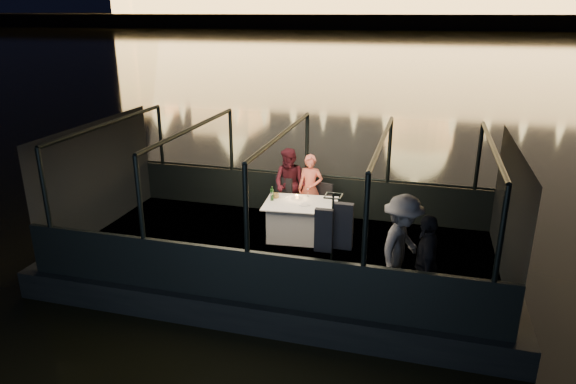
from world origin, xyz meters
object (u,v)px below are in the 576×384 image
(person_man_maroon, at_px, (290,186))
(wine_bottle, at_px, (272,193))
(person_woman_coral, at_px, (310,189))
(passenger_stripe, at_px, (401,249))
(coat_stand, at_px, (332,247))
(chair_port_left, at_px, (281,201))
(chair_port_right, at_px, (322,205))
(dining_table_central, at_px, (300,221))
(passenger_dark, at_px, (426,259))

(person_man_maroon, distance_m, wine_bottle, 1.01)
(person_woman_coral, height_order, passenger_stripe, passenger_stripe)
(passenger_stripe, bearing_deg, person_woman_coral, 54.74)
(coat_stand, bearing_deg, person_man_maroon, 116.05)
(person_man_maroon, xyz_separation_m, wine_bottle, (-0.11, -0.99, 0.17))
(person_woman_coral, distance_m, wine_bottle, 1.11)
(coat_stand, bearing_deg, chair_port_left, 119.62)
(chair_port_right, distance_m, person_man_maroon, 0.84)
(dining_table_central, relative_size, person_woman_coral, 0.96)
(chair_port_right, height_order, wine_bottle, wine_bottle)
(coat_stand, height_order, wine_bottle, coat_stand)
(passenger_dark, bearing_deg, dining_table_central, -131.68)
(chair_port_left, distance_m, chair_port_right, 0.91)
(person_woman_coral, bearing_deg, passenger_stripe, -53.69)
(chair_port_right, relative_size, passenger_stripe, 0.50)
(person_man_maroon, bearing_deg, wine_bottle, -84.45)
(coat_stand, xyz_separation_m, passenger_dark, (1.44, 0.06, -0.05))
(person_man_maroon, height_order, wine_bottle, person_man_maroon)
(passenger_dark, bearing_deg, person_man_maroon, -137.71)
(chair_port_left, xyz_separation_m, chair_port_right, (0.91, 0.03, 0.00))
(dining_table_central, distance_m, wine_bottle, 0.80)
(chair_port_right, xyz_separation_m, wine_bottle, (-0.88, -0.84, 0.47))
(chair_port_left, bearing_deg, person_man_maroon, 73.08)
(chair_port_right, bearing_deg, passenger_stripe, -38.62)
(coat_stand, xyz_separation_m, person_man_maroon, (-1.52, 3.11, -0.15))
(chair_port_left, distance_m, person_woman_coral, 0.70)
(chair_port_right, xyz_separation_m, passenger_stripe, (1.81, -2.64, 0.40))
(dining_table_central, xyz_separation_m, wine_bottle, (-0.60, -0.00, 0.53))
(dining_table_central, xyz_separation_m, chair_port_left, (-0.63, 0.80, 0.06))
(chair_port_right, height_order, person_woman_coral, person_woman_coral)
(wine_bottle, bearing_deg, person_man_maroon, 83.57)
(person_man_maroon, bearing_deg, chair_port_right, 0.82)
(passenger_stripe, xyz_separation_m, passenger_dark, (0.38, -0.26, 0.00))
(chair_port_right, xyz_separation_m, coat_stand, (0.75, -2.96, 0.45))
(chair_port_right, relative_size, coat_stand, 0.49)
(person_woman_coral, distance_m, passenger_dark, 3.90)
(dining_table_central, height_order, wine_bottle, wine_bottle)
(passenger_stripe, height_order, passenger_dark, passenger_stripe)
(passenger_stripe, relative_size, passenger_dark, 1.11)
(passenger_dark, height_order, wine_bottle, passenger_dark)
(person_man_maroon, distance_m, passenger_dark, 4.25)
(chair_port_right, distance_m, person_woman_coral, 0.43)
(dining_table_central, xyz_separation_m, person_man_maroon, (-0.49, 0.99, 0.36))
(dining_table_central, relative_size, person_man_maroon, 0.91)
(person_man_maroon, xyz_separation_m, passenger_stripe, (2.58, -2.79, 0.10))
(chair_port_left, relative_size, coat_stand, 0.52)
(person_man_maroon, bearing_deg, passenger_stripe, -35.23)
(dining_table_central, bearing_deg, passenger_stripe, -40.71)
(passenger_dark, bearing_deg, chair_port_left, -134.58)
(person_woman_coral, bearing_deg, passenger_dark, -51.58)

